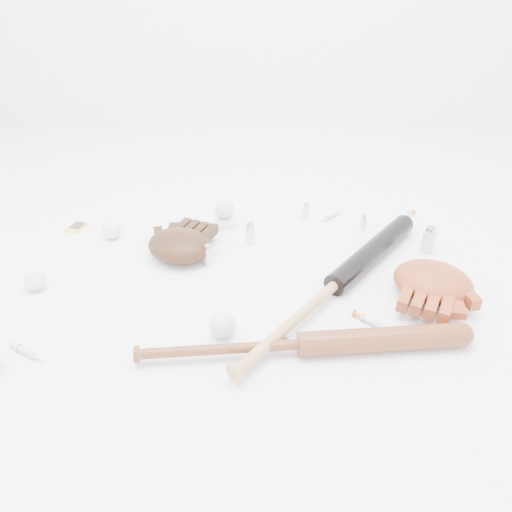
{
  "coord_description": "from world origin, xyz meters",
  "views": [
    {
      "loc": [
        0.01,
        -1.27,
        0.94
      ],
      "look_at": [
        -0.02,
        0.08,
        0.06
      ],
      "focal_mm": 35.0,
      "sensor_mm": 36.0,
      "label": 1
    }
  ],
  "objects_px": {
    "bat_wood": "(302,344)",
    "pedestal": "(225,222)",
    "bat_dark": "(336,284)",
    "glove_dark": "(180,245)"
  },
  "relations": [
    {
      "from": "bat_wood",
      "to": "pedestal",
      "type": "height_order",
      "value": "bat_wood"
    },
    {
      "from": "bat_dark",
      "to": "glove_dark",
      "type": "xyz_separation_m",
      "value": [
        -0.51,
        0.2,
        0.01
      ]
    },
    {
      "from": "bat_dark",
      "to": "bat_wood",
      "type": "bearing_deg",
      "value": -166.2
    },
    {
      "from": "bat_wood",
      "to": "glove_dark",
      "type": "xyz_separation_m",
      "value": [
        -0.39,
        0.46,
        0.01
      ]
    },
    {
      "from": "bat_dark",
      "to": "pedestal",
      "type": "distance_m",
      "value": 0.55
    },
    {
      "from": "bat_wood",
      "to": "glove_dark",
      "type": "distance_m",
      "value": 0.6
    },
    {
      "from": "glove_dark",
      "to": "bat_wood",
      "type": "bearing_deg",
      "value": -27.86
    },
    {
      "from": "bat_dark",
      "to": "pedestal",
      "type": "height_order",
      "value": "bat_dark"
    },
    {
      "from": "glove_dark",
      "to": "pedestal",
      "type": "height_order",
      "value": "glove_dark"
    },
    {
      "from": "pedestal",
      "to": "bat_wood",
      "type": "bearing_deg",
      "value": -69.44
    }
  ]
}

